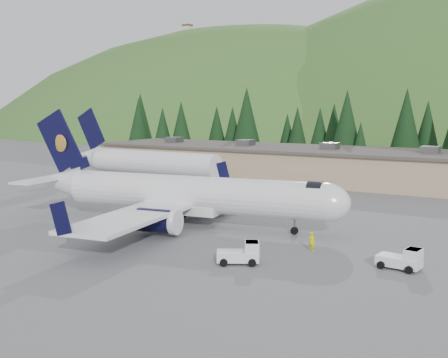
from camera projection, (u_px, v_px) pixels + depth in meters
ground at (193, 225)px, 55.87m from camera, size 600.00×600.00×0.00m
airliner at (184, 195)px, 55.85m from camera, size 34.58×32.59×11.49m
second_airliner at (140, 161)px, 86.88m from camera, size 27.50×11.00×10.05m
baggage_tug_a at (242, 254)px, 42.37m from camera, size 3.54×3.01×1.69m
baggage_tug_b at (403, 260)px, 40.84m from camera, size 3.23×2.14×1.65m
terminal_building at (300, 163)px, 90.35m from camera, size 71.00×17.00×6.10m
ramp_worker at (312, 241)px, 45.99m from camera, size 0.60×0.41×1.61m
tree_line at (335, 128)px, 110.58m from camera, size 113.58×17.94×14.44m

